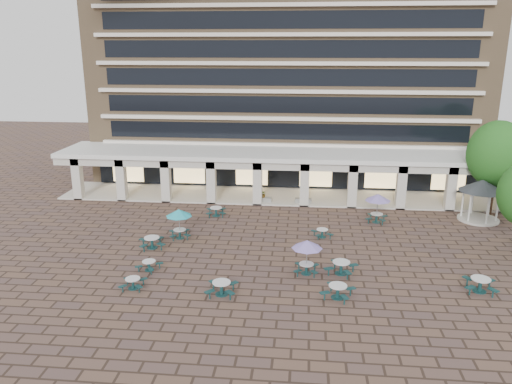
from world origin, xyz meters
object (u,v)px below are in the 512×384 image
planter_right (303,199)px  picnic_table_1 (222,287)px  picnic_table_0 (133,282)px  picnic_table_2 (338,290)px  gazebo (482,190)px  planter_left (263,198)px

planter_right → picnic_table_1: bearing=-104.3°
picnic_table_0 → picnic_table_2: (12.01, 0.05, 0.08)m
picnic_table_1 → planter_right: planter_right is taller
picnic_table_1 → gazebo: 24.22m
picnic_table_0 → gazebo: size_ratio=0.42×
picnic_table_1 → picnic_table_2: bearing=2.4°
gazebo → planter_left: gazebo is taller
picnic_table_0 → gazebo: gazebo is taller
picnic_table_2 → planter_left: bearing=129.1°
picnic_table_1 → picnic_table_0: bearing=177.6°
picnic_table_0 → picnic_table_2: bearing=-3.5°
picnic_table_2 → gazebo: size_ratio=0.58×
picnic_table_0 → planter_left: (6.26, 17.67, 0.03)m
gazebo → planter_left: bearing=170.5°
gazebo → planter_left: size_ratio=2.45×
picnic_table_0 → planter_left: planter_left is taller
picnic_table_0 → picnic_table_1: size_ratio=0.86×
planter_left → picnic_table_0: bearing=-109.5°
picnic_table_0 → picnic_table_1: picnic_table_1 is taller
picnic_table_0 → picnic_table_2: picnic_table_2 is taller
picnic_table_2 → planter_right: (-2.11, 17.62, -0.05)m
picnic_table_1 → planter_right: (4.55, 17.89, -0.05)m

